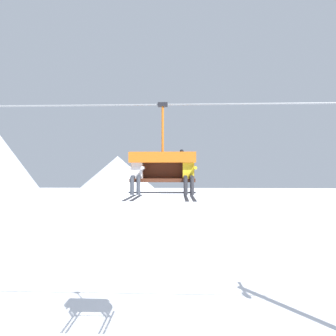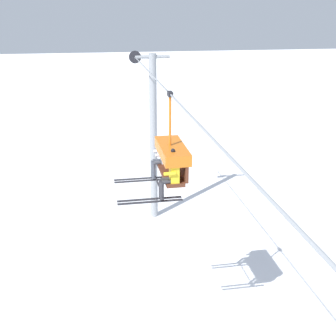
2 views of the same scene
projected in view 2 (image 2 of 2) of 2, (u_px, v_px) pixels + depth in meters
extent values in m
cylinder|color=gray|center=(153.00, 140.00, 20.69)|extent=(0.36, 0.36, 8.29)
cylinder|color=gray|center=(152.00, 57.00, 19.28)|extent=(0.16, 1.60, 0.16)
cylinder|color=black|center=(135.00, 57.00, 19.15)|extent=(0.08, 0.56, 0.56)
cylinder|color=gray|center=(169.00, 93.00, 10.98)|extent=(19.73, 0.05, 0.05)
cube|color=#512819|center=(170.00, 173.00, 11.57)|extent=(1.85, 0.48, 0.10)
cube|color=#512819|center=(180.00, 163.00, 11.51)|extent=(1.85, 0.08, 0.45)
cube|color=#D16619|center=(172.00, 151.00, 11.35)|extent=(1.89, 0.68, 0.30)
cylinder|color=black|center=(159.00, 185.00, 11.63)|extent=(1.85, 0.04, 0.04)
cylinder|color=#D16619|center=(170.00, 121.00, 11.05)|extent=(0.07, 0.07, 1.33)
cube|color=black|center=(170.00, 94.00, 10.79)|extent=(0.28, 0.12, 0.12)
cube|color=silver|center=(165.00, 154.00, 12.13)|extent=(0.32, 0.22, 0.52)
sphere|color=silver|center=(165.00, 142.00, 12.00)|extent=(0.22, 0.22, 0.22)
ellipsoid|color=black|center=(161.00, 142.00, 11.99)|extent=(0.17, 0.04, 0.08)
cylinder|color=#3D424C|center=(159.00, 160.00, 12.26)|extent=(0.11, 0.34, 0.11)
cylinder|color=#3D424C|center=(159.00, 163.00, 12.10)|extent=(0.11, 0.34, 0.11)
cylinder|color=#3D424C|center=(153.00, 169.00, 12.32)|extent=(0.11, 0.11, 0.48)
cylinder|color=#3D424C|center=(154.00, 171.00, 12.16)|extent=(0.11, 0.11, 0.48)
cube|color=#232328|center=(143.00, 178.00, 12.37)|extent=(0.09, 1.70, 0.02)
cube|color=#232328|center=(144.00, 181.00, 12.21)|extent=(0.09, 1.70, 0.02)
cylinder|color=silver|center=(159.00, 151.00, 12.26)|extent=(0.09, 0.30, 0.09)
cylinder|color=silver|center=(161.00, 155.00, 11.92)|extent=(0.09, 0.30, 0.09)
cube|color=yellow|center=(174.00, 172.00, 10.78)|extent=(0.32, 0.22, 0.52)
sphere|color=maroon|center=(174.00, 159.00, 10.65)|extent=(0.22, 0.22, 0.22)
ellipsoid|color=black|center=(170.00, 159.00, 10.63)|extent=(0.17, 0.04, 0.08)
cylinder|color=#2D2D33|center=(167.00, 179.00, 10.91)|extent=(0.11, 0.34, 0.11)
cylinder|color=#2D2D33|center=(168.00, 182.00, 10.75)|extent=(0.11, 0.34, 0.11)
cylinder|color=#2D2D33|center=(161.00, 188.00, 10.97)|extent=(0.11, 0.11, 0.48)
cylinder|color=#2D2D33|center=(162.00, 191.00, 10.80)|extent=(0.11, 0.11, 0.48)
cube|color=#232328|center=(150.00, 199.00, 11.02)|extent=(0.09, 1.70, 0.02)
cube|color=#232328|center=(150.00, 202.00, 10.86)|extent=(0.09, 1.70, 0.02)
cylinder|color=yellow|center=(173.00, 157.00, 10.83)|extent=(0.09, 0.09, 0.30)
sphere|color=black|center=(173.00, 151.00, 10.77)|extent=(0.11, 0.11, 0.11)
cylinder|color=yellow|center=(170.00, 174.00, 10.57)|extent=(0.09, 0.30, 0.09)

